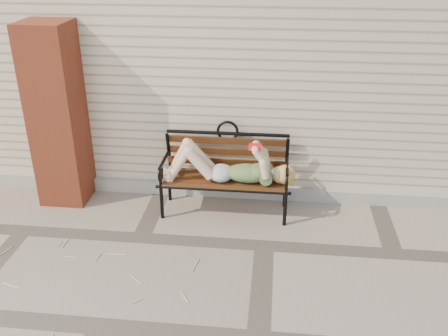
# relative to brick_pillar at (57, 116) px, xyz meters

# --- Properties ---
(ground) EXTENTS (80.00, 80.00, 0.00)m
(ground) POSITION_rel_brick_pillar_xyz_m (2.30, -0.75, -1.00)
(ground) COLOR gray
(ground) RESTS_ON ground
(house_wall) EXTENTS (8.00, 4.00, 3.00)m
(house_wall) POSITION_rel_brick_pillar_xyz_m (2.30, 2.25, 0.50)
(house_wall) COLOR beige
(house_wall) RESTS_ON ground
(foundation_strip) EXTENTS (8.00, 0.10, 0.15)m
(foundation_strip) POSITION_rel_brick_pillar_xyz_m (2.30, 0.22, -0.93)
(foundation_strip) COLOR #A6A296
(foundation_strip) RESTS_ON ground
(brick_pillar) EXTENTS (0.50, 0.50, 2.00)m
(brick_pillar) POSITION_rel_brick_pillar_xyz_m (0.00, 0.00, 0.00)
(brick_pillar) COLOR #AF4527
(brick_pillar) RESTS_ON ground
(garden_bench) EXTENTS (1.49, 0.59, 0.96)m
(garden_bench) POSITION_rel_brick_pillar_xyz_m (1.84, -0.05, -0.46)
(garden_bench) COLOR black
(garden_bench) RESTS_ON ground
(reading_woman) EXTENTS (1.40, 0.32, 0.44)m
(reading_woman) POSITION_rel_brick_pillar_xyz_m (1.85, -0.17, -0.43)
(reading_woman) COLOR #0B454F
(reading_woman) RESTS_ON ground
(straw_scatter) EXTENTS (2.75, 1.73, 0.01)m
(straw_scatter) POSITION_rel_brick_pillar_xyz_m (0.38, -1.76, -0.99)
(straw_scatter) COLOR #D2CB66
(straw_scatter) RESTS_ON ground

